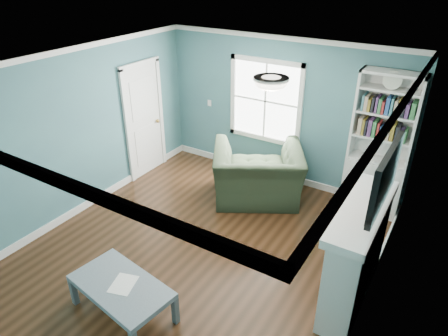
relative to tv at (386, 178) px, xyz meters
The scene contains 13 objects.
floor 2.80m from the tv, behind, with size 5.00×5.00×0.00m, color black.
room_walls 2.21m from the tv, behind, with size 5.00×5.00×5.00m.
trim 2.26m from the tv, behind, with size 4.50×5.00×2.60m.
window 3.40m from the tv, 137.57° to the left, with size 1.40×0.06×1.50m.
bookshelf 2.29m from the tv, 101.57° to the left, with size 0.90×0.35×2.31m.
fireplace 1.10m from the tv, behind, with size 0.44×1.58×1.30m.
tv is the anchor object (origin of this frame).
door 4.63m from the tv, 164.80° to the left, with size 0.12×0.98×2.17m.
ceiling_fixture 1.54m from the tv, behind, with size 0.38×0.38×0.15m.
light_switch 4.38m from the tv, 148.30° to the left, with size 0.08×0.01×0.12m, color white.
recliner 2.79m from the tv, 147.01° to the left, with size 1.45×0.94×1.26m, color black.
coffee_table 3.14m from the tv, 144.45° to the right, with size 1.28×0.82×0.44m.
paper_sheet 3.09m from the tv, 144.49° to the right, with size 0.25×0.32×0.00m, color white.
Camera 1 is at (2.67, -3.69, 3.72)m, focal length 32.00 mm.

